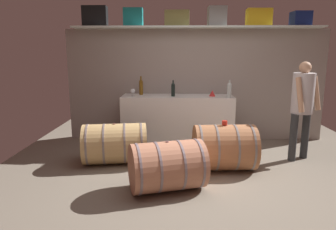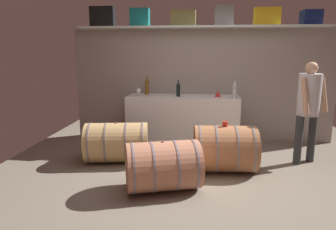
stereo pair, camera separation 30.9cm
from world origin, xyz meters
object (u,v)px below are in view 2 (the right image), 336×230
at_px(toolcase_yellow, 267,17).
at_px(wine_bottle_clear, 235,90).
at_px(toolcase_navy, 311,18).
at_px(wine_bottle_amber, 147,86).
at_px(winemaker_pouring, 309,102).
at_px(toolcase_olive, 183,18).
at_px(wine_glass, 138,91).
at_px(red_funnel, 218,94).
at_px(work_cabinet, 183,120).
at_px(tasting_cup, 225,124).
at_px(toolcase_black, 103,17).
at_px(wine_bottle_dark, 178,89).
at_px(wine_barrel_flank, 117,142).
at_px(toolcase_teal, 140,18).
at_px(wine_barrel_far, 163,166).
at_px(wine_barrel_near, 225,149).
at_px(toolcase_grey, 224,16).

height_order(toolcase_yellow, wine_bottle_clear, toolcase_yellow).
distance_m(toolcase_navy, wine_bottle_amber, 3.03).
xyz_separation_m(toolcase_yellow, winemaker_pouring, (0.46, -1.01, -1.30)).
distance_m(toolcase_olive, toolcase_navy, 2.14).
bearing_deg(wine_bottle_clear, wine_glass, 174.71).
bearing_deg(wine_bottle_clear, red_funnel, 146.69).
relative_size(work_cabinet, tasting_cup, 26.75).
bearing_deg(toolcase_black, wine_bottle_dark, -11.97).
bearing_deg(wine_barrel_flank, toolcase_yellow, 19.16).
relative_size(toolcase_teal, winemaker_pouring, 0.22).
xyz_separation_m(toolcase_black, work_cabinet, (1.46, -0.20, -1.81)).
distance_m(wine_bottle_amber, wine_bottle_dark, 0.61).
xyz_separation_m(toolcase_teal, wine_barrel_far, (0.66, -2.14, -1.93)).
height_order(toolcase_black, wine_bottle_dark, toolcase_black).
relative_size(toolcase_black, wine_barrel_far, 0.43).
relative_size(wine_bottle_dark, wine_barrel_near, 0.32).
relative_size(toolcase_yellow, wine_bottle_clear, 1.42).
bearing_deg(toolcase_teal, wine_barrel_far, -72.72).
distance_m(toolcase_yellow, wine_bottle_amber, 2.39).
distance_m(toolcase_grey, wine_glass, 1.96).
bearing_deg(wine_barrel_far, toolcase_navy, 26.42).
xyz_separation_m(toolcase_black, wine_bottle_dark, (1.38, -0.27, -1.25)).
bearing_deg(wine_bottle_amber, wine_barrel_near, -46.53).
xyz_separation_m(toolcase_yellow, wine_bottle_dark, (-1.48, -0.27, -1.23)).
distance_m(toolcase_yellow, wine_glass, 2.54).
bearing_deg(wine_glass, toolcase_olive, 19.01).
bearing_deg(wine_barrel_near, wine_barrel_far, -142.91).
relative_size(toolcase_black, red_funnel, 3.89).
bearing_deg(toolcase_olive, wine_bottle_amber, -170.07).
distance_m(work_cabinet, wine_bottle_dark, 0.57).
distance_m(toolcase_olive, wine_barrel_far, 2.87).
relative_size(wine_bottle_clear, red_funnel, 2.70).
xyz_separation_m(toolcase_navy, wine_barrel_far, (-2.25, -2.14, -1.90)).
relative_size(wine_bottle_dark, wine_glass, 2.10).
relative_size(toolcase_grey, wine_bottle_dark, 1.18).
bearing_deg(winemaker_pouring, toolcase_black, -46.92).
bearing_deg(wine_glass, toolcase_navy, 5.20).
bearing_deg(wine_bottle_dark, toolcase_navy, 7.02).
distance_m(work_cabinet, wine_bottle_amber, 0.89).
bearing_deg(toolcase_black, toolcase_navy, -0.87).
relative_size(toolcase_black, wine_glass, 3.18).
height_order(toolcase_teal, toolcase_olive, toolcase_teal).
relative_size(wine_bottle_clear, wine_barrel_far, 0.30).
xyz_separation_m(toolcase_yellow, work_cabinet, (-1.41, -0.20, -1.79)).
xyz_separation_m(wine_glass, red_funnel, (1.39, 0.02, -0.03)).
relative_size(toolcase_olive, wine_bottle_amber, 1.28).
bearing_deg(toolcase_grey, wine_barrel_flank, -144.14).
relative_size(wine_bottle_amber, wine_bottle_clear, 1.13).
distance_m(toolcase_black, winemaker_pouring, 3.73).
relative_size(toolcase_black, wine_barrel_near, 0.49).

